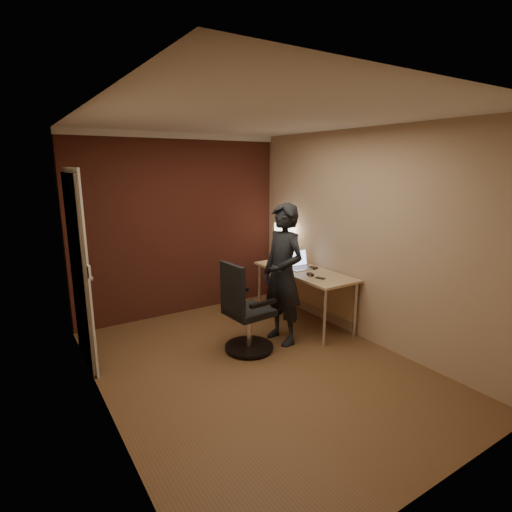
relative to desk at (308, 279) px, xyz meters
The scene contains 9 objects.
room 1.92m from the desk, 150.40° to the left, with size 4.00×4.00×4.00m.
desk is the anchor object (origin of this frame).
desk_lamp 0.85m from the desk, 82.04° to the left, with size 0.22×0.22×0.54m.
laptop 0.24m from the desk, 110.68° to the left, with size 0.34×0.28×0.23m.
mouse 0.33m from the desk, 125.70° to the right, with size 0.06×0.10×0.03m, color black.
phone 0.45m from the desk, 110.44° to the right, with size 0.06×0.12×0.01m, color black.
wallet 0.16m from the desk, ahead, with size 0.09×0.11×0.02m, color black.
office_chair 1.23m from the desk, 165.21° to the right, with size 0.56×0.59×1.03m.
person 0.75m from the desk, 154.56° to the right, with size 0.61×0.40×1.66m, color black.
Camera 1 is at (-2.08, -3.25, 2.08)m, focal length 28.00 mm.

